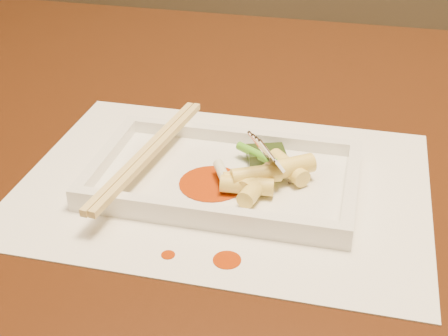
% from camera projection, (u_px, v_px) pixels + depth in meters
% --- Properties ---
extents(table, '(1.40, 0.90, 0.75)m').
position_uv_depth(table, '(226.00, 215.00, 0.75)').
color(table, black).
rests_on(table, ground).
extents(placemat, '(0.40, 0.30, 0.00)m').
position_uv_depth(placemat, '(224.00, 184.00, 0.62)').
color(placemat, white).
rests_on(placemat, table).
extents(sauce_splatter_a, '(0.02, 0.02, 0.00)m').
position_uv_depth(sauce_splatter_a, '(227.00, 260.00, 0.52)').
color(sauce_splatter_a, '#A02F04').
rests_on(sauce_splatter_a, placemat).
extents(sauce_splatter_b, '(0.01, 0.01, 0.00)m').
position_uv_depth(sauce_splatter_b, '(168.00, 255.00, 0.53)').
color(sauce_splatter_b, '#A02F04').
rests_on(sauce_splatter_b, placemat).
extents(plate_base, '(0.26, 0.16, 0.01)m').
position_uv_depth(plate_base, '(224.00, 180.00, 0.62)').
color(plate_base, white).
rests_on(plate_base, placemat).
extents(plate_rim_far, '(0.26, 0.01, 0.01)m').
position_uv_depth(plate_rim_far, '(240.00, 136.00, 0.68)').
color(plate_rim_far, white).
rests_on(plate_rim_far, plate_base).
extents(plate_rim_near, '(0.26, 0.01, 0.01)m').
position_uv_depth(plate_rim_near, '(205.00, 213.00, 0.55)').
color(plate_rim_near, white).
rests_on(plate_rim_near, plate_base).
extents(plate_rim_left, '(0.01, 0.14, 0.01)m').
position_uv_depth(plate_rim_left, '(106.00, 156.00, 0.64)').
color(plate_rim_left, white).
rests_on(plate_rim_left, plate_base).
extents(plate_rim_right, '(0.01, 0.14, 0.01)m').
position_uv_depth(plate_rim_right, '(351.00, 186.00, 0.59)').
color(plate_rim_right, white).
rests_on(plate_rim_right, plate_base).
extents(veg_piece, '(0.05, 0.04, 0.01)m').
position_uv_depth(veg_piece, '(266.00, 154.00, 0.64)').
color(veg_piece, black).
rests_on(veg_piece, plate_base).
extents(scallion_white, '(0.03, 0.04, 0.01)m').
position_uv_depth(scallion_white, '(223.00, 174.00, 0.60)').
color(scallion_white, '#EAEACC').
rests_on(scallion_white, plate_base).
extents(scallion_green, '(0.08, 0.05, 0.01)m').
position_uv_depth(scallion_green, '(270.00, 160.00, 0.62)').
color(scallion_green, '#3F9718').
rests_on(scallion_green, plate_base).
extents(chopstick_a, '(0.04, 0.23, 0.01)m').
position_uv_depth(chopstick_a, '(145.00, 152.00, 0.62)').
color(chopstick_a, '#DFBE6F').
rests_on(chopstick_a, plate_rim_near).
extents(chopstick_b, '(0.04, 0.23, 0.01)m').
position_uv_depth(chopstick_b, '(152.00, 153.00, 0.62)').
color(chopstick_b, '#DFBE6F').
rests_on(chopstick_b, plate_rim_near).
extents(fork, '(0.09, 0.10, 0.14)m').
position_uv_depth(fork, '(301.00, 109.00, 0.58)').
color(fork, silver).
rests_on(fork, plate_base).
extents(sauce_blob_0, '(0.06, 0.06, 0.00)m').
position_uv_depth(sauce_blob_0, '(212.00, 183.00, 0.61)').
color(sauce_blob_0, '#A02F04').
rests_on(sauce_blob_0, plate_base).
extents(rice_cake_0, '(0.05, 0.05, 0.02)m').
position_uv_depth(rice_cake_0, '(288.00, 167.00, 0.61)').
color(rice_cake_0, '#FDEE76').
rests_on(rice_cake_0, plate_base).
extents(rice_cake_1, '(0.05, 0.03, 0.02)m').
position_uv_depth(rice_cake_1, '(246.00, 178.00, 0.60)').
color(rice_cake_1, '#FDEE76').
rests_on(rice_cake_1, plate_base).
extents(rice_cake_2, '(0.05, 0.04, 0.02)m').
position_uv_depth(rice_cake_2, '(256.00, 175.00, 0.59)').
color(rice_cake_2, '#FDEE76').
rests_on(rice_cake_2, plate_base).
extents(rice_cake_3, '(0.03, 0.05, 0.02)m').
position_uv_depth(rice_cake_3, '(257.00, 181.00, 0.59)').
color(rice_cake_3, '#FDEE76').
rests_on(rice_cake_3, plate_base).
extents(rice_cake_4, '(0.03, 0.05, 0.02)m').
position_uv_depth(rice_cake_4, '(256.00, 187.00, 0.58)').
color(rice_cake_4, '#FDEE76').
rests_on(rice_cake_4, plate_base).
extents(rice_cake_5, '(0.05, 0.04, 0.02)m').
position_uv_depth(rice_cake_5, '(290.00, 167.00, 0.60)').
color(rice_cake_5, '#FDEE76').
rests_on(rice_cake_5, plate_base).
extents(rice_cake_6, '(0.05, 0.02, 0.02)m').
position_uv_depth(rice_cake_6, '(247.00, 185.00, 0.58)').
color(rice_cake_6, '#FDEE76').
rests_on(rice_cake_6, plate_base).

